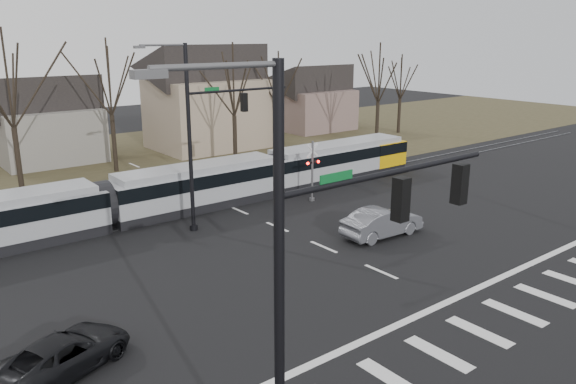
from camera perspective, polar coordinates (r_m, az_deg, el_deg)
ground at (r=25.46m, az=12.78°, el=-9.34°), size 140.00×140.00×0.00m
grass_verge at (r=50.83m, az=-16.25°, el=3.03°), size 140.00×28.00×0.01m
crosswalk at (r=23.45m, az=20.50°, el=-12.25°), size 27.00×2.60×0.01m
stop_line at (r=24.49m, az=16.08°, el=-10.60°), size 28.00×0.35×0.01m
lane_dashes at (r=36.87m, az=-6.73°, el=-1.12°), size 0.18×30.00×0.01m
rail_pair at (r=36.70m, az=-6.57°, el=-1.15°), size 90.00×1.52×0.06m
tram at (r=35.60m, az=-9.27°, el=0.70°), size 36.79×2.73×2.79m
sedan at (r=30.91m, az=9.54°, el=-3.04°), size 2.21×4.98×1.58m
suv at (r=20.28m, az=-21.78°, el=-15.00°), size 5.19×5.97×1.26m
signal_pole_near_left at (r=12.39m, az=5.03°, el=-7.70°), size 9.28×0.44×10.20m
signal_pole_far at (r=31.46m, az=-7.45°, el=6.60°), size 9.28×0.44×10.20m
rail_crossing_signal at (r=36.70m, az=2.48°, el=1.94°), size 1.08×0.36×4.00m
tree_row at (r=45.39m, az=-11.46°, el=8.30°), size 59.20×7.20×10.00m
house_b at (r=52.38m, az=-23.36°, el=7.15°), size 8.64×7.56×7.65m
house_c at (r=54.80m, az=-8.25°, el=9.91°), size 10.80×8.64×10.10m
house_d at (r=65.22m, az=2.52°, el=9.84°), size 8.64×7.56×7.65m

